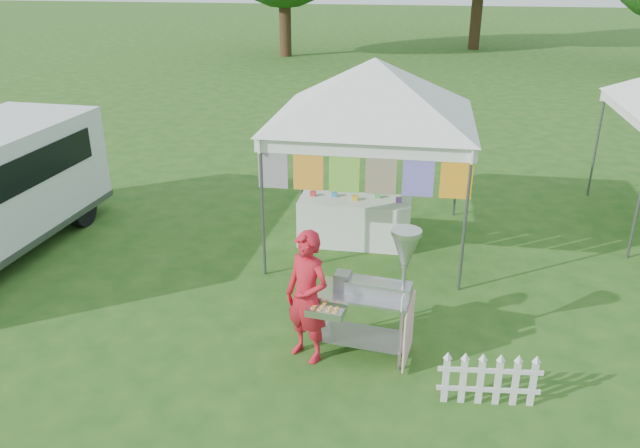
# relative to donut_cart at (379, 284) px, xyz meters

# --- Properties ---
(ground) EXTENTS (120.00, 120.00, 0.00)m
(ground) POSITION_rel_donut_cart_xyz_m (-0.40, -0.29, -0.97)
(ground) COLOR #214E16
(ground) RESTS_ON ground
(canopy_main) EXTENTS (4.24, 4.24, 3.45)m
(canopy_main) POSITION_rel_donut_cart_xyz_m (-0.40, 3.20, 2.02)
(canopy_main) COLOR #59595E
(canopy_main) RESTS_ON ground
(donut_cart) EXTENTS (1.26, 0.78, 1.64)m
(donut_cart) POSITION_rel_donut_cart_xyz_m (0.00, 0.00, 0.00)
(donut_cart) COLOR gray
(donut_cart) RESTS_ON ground
(vendor) EXTENTS (0.70, 0.63, 1.60)m
(vendor) POSITION_rel_donut_cart_xyz_m (-0.80, -0.15, -0.16)
(vendor) COLOR red
(vendor) RESTS_ON ground
(picket_fence) EXTENTS (1.08, 0.13, 0.56)m
(picket_fence) POSITION_rel_donut_cart_xyz_m (1.23, -0.68, -0.68)
(picket_fence) COLOR silver
(picket_fence) RESTS_ON ground
(display_table) EXTENTS (1.80, 0.70, 0.77)m
(display_table) POSITION_rel_donut_cart_xyz_m (-0.64, 3.12, -0.58)
(display_table) COLOR white
(display_table) RESTS_ON ground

